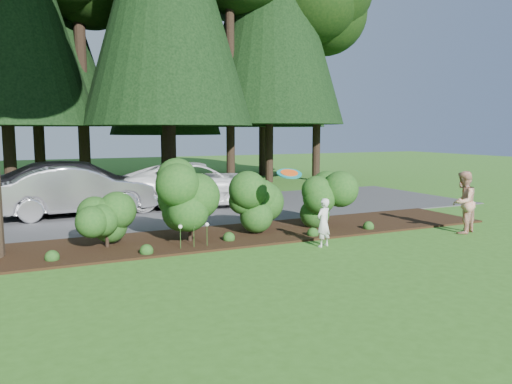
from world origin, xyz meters
TOP-DOWN VIEW (x-y plane):
  - ground at (0.00, 0.00)m, footprint 80.00×80.00m
  - mulch_bed at (0.00, 3.25)m, footprint 16.00×2.50m
  - driveway at (0.00, 7.50)m, footprint 22.00×6.00m
  - shrub_row at (0.77, 3.14)m, footprint 6.53×1.60m
  - lily_cluster at (-0.30, 2.40)m, footprint 0.69×0.09m
  - car_silver_wagon at (-2.14, 7.89)m, footprint 4.64×1.96m
  - car_white_suv at (1.76, 8.18)m, footprint 5.65×3.44m
  - car_dark_suv at (-1.97, 8.60)m, footprint 5.49×2.24m
  - child at (2.36, 1.42)m, footprint 0.46×0.38m
  - adult at (6.32, 1.19)m, footprint 0.92×0.83m
  - frisbee at (1.62, 1.64)m, footprint 0.55×0.53m

SIDE VIEW (x-z plane):
  - ground at x=0.00m, z-range 0.00..0.00m
  - driveway at x=0.00m, z-range 0.00..0.03m
  - mulch_bed at x=0.00m, z-range 0.00..0.05m
  - lily_cluster at x=-0.30m, z-range 0.21..0.78m
  - child at x=2.36m, z-range 0.00..1.08m
  - car_white_suv at x=1.76m, z-range 0.03..1.50m
  - car_silver_wagon at x=-2.14m, z-range 0.03..1.52m
  - adult at x=6.32m, z-range 0.00..1.56m
  - shrub_row at x=0.77m, z-range 0.00..1.61m
  - car_dark_suv at x=-1.97m, z-range 0.03..1.62m
  - frisbee at x=1.62m, z-range 1.53..1.75m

